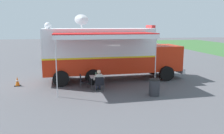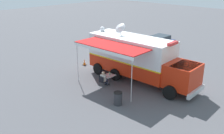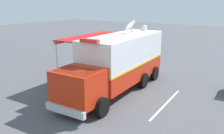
{
  "view_description": "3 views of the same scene",
  "coord_description": "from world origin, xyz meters",
  "px_view_note": "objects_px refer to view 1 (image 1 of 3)",
  "views": [
    {
      "loc": [
        15.75,
        -1.82,
        3.73
      ],
      "look_at": [
        2.34,
        0.53,
        1.3
      ],
      "focal_mm": 37.86,
      "sensor_mm": 36.0,
      "label": 1
    },
    {
      "loc": [
        15.05,
        12.77,
        8.18
      ],
      "look_at": [
        1.77,
        -0.39,
        1.31
      ],
      "focal_mm": 40.59,
      "sensor_mm": 36.0,
      "label": 2
    },
    {
      "loc": [
        -7.97,
        13.23,
        5.52
      ],
      "look_at": [
        0.95,
        -0.05,
        1.22
      ],
      "focal_mm": 38.4,
      "sensor_mm": 36.0,
      "label": 3
    }
  ],
  "objects_px": {
    "water_bottle": "(96,74)",
    "traffic_cone": "(17,81)",
    "trash_bin": "(154,87)",
    "folding_chair_at_table": "(99,83)",
    "seated_responder": "(99,80)",
    "car_behind_truck": "(60,54)",
    "folding_table": "(97,77)",
    "folding_chair_beside_table": "(82,80)",
    "command_truck": "(109,52)"
  },
  "relations": [
    {
      "from": "folding_table",
      "to": "traffic_cone",
      "type": "height_order",
      "value": "folding_table"
    },
    {
      "from": "water_bottle",
      "to": "folding_chair_beside_table",
      "type": "bearing_deg",
      "value": -86.56
    },
    {
      "from": "folding_chair_at_table",
      "to": "traffic_cone",
      "type": "bearing_deg",
      "value": -114.32
    },
    {
      "from": "traffic_cone",
      "to": "folding_chair_at_table",
      "type": "bearing_deg",
      "value": 65.68
    },
    {
      "from": "folding_chair_beside_table",
      "to": "trash_bin",
      "type": "xyz_separation_m",
      "value": [
        2.08,
        3.7,
        -0.06
      ]
    },
    {
      "from": "car_behind_truck",
      "to": "seated_responder",
      "type": "bearing_deg",
      "value": 13.14
    },
    {
      "from": "folding_table",
      "to": "traffic_cone",
      "type": "distance_m",
      "value": 5.01
    },
    {
      "from": "seated_responder",
      "to": "car_behind_truck",
      "type": "xyz_separation_m",
      "value": [
        -10.95,
        -2.56,
        0.23
      ]
    },
    {
      "from": "folding_chair_beside_table",
      "to": "traffic_cone",
      "type": "bearing_deg",
      "value": -108.74
    },
    {
      "from": "seated_responder",
      "to": "traffic_cone",
      "type": "xyz_separation_m",
      "value": [
        -2.0,
        -4.84,
        -0.37
      ]
    },
    {
      "from": "folding_chair_beside_table",
      "to": "car_behind_truck",
      "type": "distance_m",
      "value": 10.44
    },
    {
      "from": "trash_bin",
      "to": "command_truck",
      "type": "bearing_deg",
      "value": -156.96
    },
    {
      "from": "folding_chair_beside_table",
      "to": "seated_responder",
      "type": "height_order",
      "value": "seated_responder"
    },
    {
      "from": "command_truck",
      "to": "water_bottle",
      "type": "bearing_deg",
      "value": -29.41
    },
    {
      "from": "traffic_cone",
      "to": "car_behind_truck",
      "type": "distance_m",
      "value": 9.26
    },
    {
      "from": "command_truck",
      "to": "folding_chair_at_table",
      "type": "xyz_separation_m",
      "value": [
        2.91,
        -1.05,
        -1.43
      ]
    },
    {
      "from": "folding_table",
      "to": "seated_responder",
      "type": "height_order",
      "value": "seated_responder"
    },
    {
      "from": "folding_chair_at_table",
      "to": "folding_table",
      "type": "bearing_deg",
      "value": -176.74
    },
    {
      "from": "traffic_cone",
      "to": "trash_bin",
      "type": "bearing_deg",
      "value": 65.95
    },
    {
      "from": "folding_chair_beside_table",
      "to": "seated_responder",
      "type": "distance_m",
      "value": 1.11
    },
    {
      "from": "trash_bin",
      "to": "traffic_cone",
      "type": "bearing_deg",
      "value": -114.05
    },
    {
      "from": "folding_chair_beside_table",
      "to": "traffic_cone",
      "type": "relative_size",
      "value": 1.5
    },
    {
      "from": "folding_chair_at_table",
      "to": "car_behind_truck",
      "type": "distance_m",
      "value": 11.44
    },
    {
      "from": "water_bottle",
      "to": "folding_chair_at_table",
      "type": "distance_m",
      "value": 0.96
    },
    {
      "from": "folding_chair_beside_table",
      "to": "seated_responder",
      "type": "xyz_separation_m",
      "value": [
        0.66,
        0.89,
        0.14
      ]
    },
    {
      "from": "folding_chair_beside_table",
      "to": "folding_table",
      "type": "bearing_deg",
      "value": 86.68
    },
    {
      "from": "command_truck",
      "to": "seated_responder",
      "type": "relative_size",
      "value": 7.67
    },
    {
      "from": "folding_chair_at_table",
      "to": "seated_responder",
      "type": "bearing_deg",
      "value": -177.49
    },
    {
      "from": "car_behind_truck",
      "to": "trash_bin",
      "type": "bearing_deg",
      "value": 23.47
    },
    {
      "from": "command_truck",
      "to": "folding_chair_beside_table",
      "type": "distance_m",
      "value": 3.17
    },
    {
      "from": "water_bottle",
      "to": "traffic_cone",
      "type": "height_order",
      "value": "water_bottle"
    },
    {
      "from": "traffic_cone",
      "to": "car_behind_truck",
      "type": "relative_size",
      "value": 0.14
    },
    {
      "from": "water_bottle",
      "to": "car_behind_truck",
      "type": "bearing_deg",
      "value": -166.42
    },
    {
      "from": "water_bottle",
      "to": "traffic_cone",
      "type": "xyz_separation_m",
      "value": [
        -1.29,
        -4.75,
        -0.55
      ]
    },
    {
      "from": "folding_chair_at_table",
      "to": "seated_responder",
      "type": "distance_m",
      "value": 0.23
    },
    {
      "from": "folding_chair_at_table",
      "to": "traffic_cone",
      "type": "height_order",
      "value": "folding_chair_at_table"
    },
    {
      "from": "folding_table",
      "to": "folding_chair_beside_table",
      "type": "xyz_separation_m",
      "value": [
        -0.05,
        -0.85,
        -0.16
      ]
    },
    {
      "from": "water_bottle",
      "to": "car_behind_truck",
      "type": "distance_m",
      "value": 10.54
    },
    {
      "from": "water_bottle",
      "to": "trash_bin",
      "type": "distance_m",
      "value": 3.61
    },
    {
      "from": "folding_chair_at_table",
      "to": "traffic_cone",
      "type": "relative_size",
      "value": 1.5
    },
    {
      "from": "folding_table",
      "to": "command_truck",
      "type": "bearing_deg",
      "value": 152.68
    },
    {
      "from": "folding_table",
      "to": "water_bottle",
      "type": "distance_m",
      "value": 0.19
    },
    {
      "from": "traffic_cone",
      "to": "folding_table",
      "type": "bearing_deg",
      "value": 73.85
    },
    {
      "from": "folding_chair_at_table",
      "to": "trash_bin",
      "type": "relative_size",
      "value": 0.96
    },
    {
      "from": "command_truck",
      "to": "seated_responder",
      "type": "height_order",
      "value": "command_truck"
    },
    {
      "from": "command_truck",
      "to": "folding_table",
      "type": "height_order",
      "value": "command_truck"
    },
    {
      "from": "water_bottle",
      "to": "folding_chair_beside_table",
      "type": "distance_m",
      "value": 0.87
    },
    {
      "from": "water_bottle",
      "to": "folding_chair_at_table",
      "type": "bearing_deg",
      "value": 5.73
    },
    {
      "from": "folding_chair_at_table",
      "to": "seated_responder",
      "type": "relative_size",
      "value": 0.7
    },
    {
      "from": "traffic_cone",
      "to": "water_bottle",
      "type": "bearing_deg",
      "value": 74.8
    }
  ]
}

